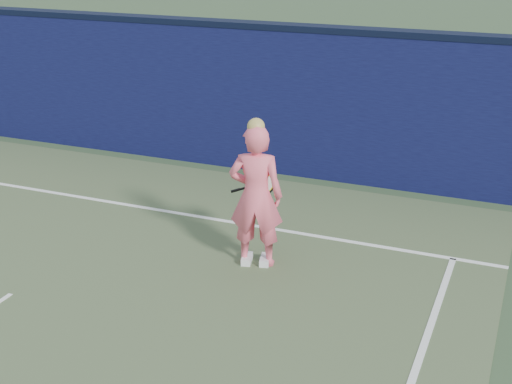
% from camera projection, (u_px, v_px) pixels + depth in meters
% --- Properties ---
extents(backstop_wall, '(24.00, 0.40, 2.50)m').
position_uv_depth(backstop_wall, '(208.00, 95.00, 12.88)').
color(backstop_wall, black).
rests_on(backstop_wall, ground).
extents(wall_cap, '(24.00, 0.42, 0.10)m').
position_uv_depth(wall_cap, '(206.00, 22.00, 12.41)').
color(wall_cap, black).
rests_on(wall_cap, backstop_wall).
extents(player, '(0.78, 0.60, 1.97)m').
position_uv_depth(player, '(256.00, 196.00, 9.03)').
color(player, '#FF637A').
rests_on(player, ground).
extents(racket, '(0.57, 0.29, 0.32)m').
position_uv_depth(racket, '(262.00, 184.00, 9.46)').
color(racket, black).
rests_on(racket, ground).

